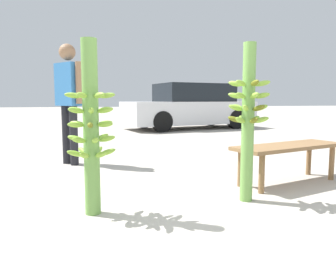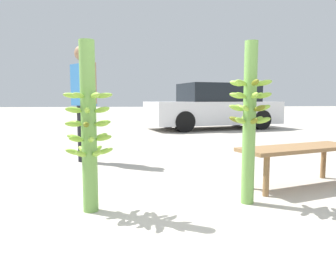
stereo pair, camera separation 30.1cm
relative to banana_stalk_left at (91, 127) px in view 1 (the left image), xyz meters
name	(u,v)px [view 1 (the left image)]	position (x,y,z in m)	size (l,w,h in m)	color
ground_plane	(179,224)	(0.63, -0.39, -0.72)	(80.00, 80.00, 0.00)	#B2AA9E
banana_stalk_left	(91,127)	(0.00, 0.00, 0.00)	(0.40, 0.40, 1.42)	#6B9E47
banana_stalk_center	(248,118)	(1.40, 0.02, 0.06)	(0.38, 0.38, 1.45)	#6B9E47
vendor_person	(69,93)	(-0.28, 2.22, 0.32)	(0.45, 0.55, 1.72)	black
market_bench	(288,150)	(2.16, 0.50, -0.34)	(1.45, 0.79, 0.44)	olive
parked_car	(190,107)	(3.24, 7.49, -0.03)	(4.46, 2.45, 1.44)	silver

